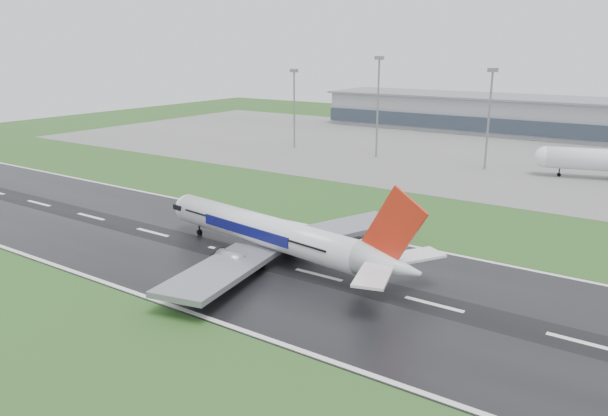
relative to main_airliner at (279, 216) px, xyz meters
The scene contains 7 objects.
ground 30.32m from the main_airliner, ahead, with size 520.00×520.00×0.00m, color #234B1B.
runway 30.31m from the main_airliner, ahead, with size 400.00×45.00×0.10m, color black.
apron 127.30m from the main_airliner, 76.75° to the left, with size 400.00×130.00×0.08m, color slate.
main_airliner is the anchor object (origin of this frame).
floodmast_0 118.87m from the main_airliner, 123.83° to the left, with size 0.64×0.64×27.52m, color gray.
floodmast_1 103.96m from the main_airliner, 107.92° to the left, with size 0.64×0.64×32.29m, color gray.
floodmast_2 98.99m from the main_airliner, 86.90° to the left, with size 0.64×0.64×29.21m, color gray.
Camera 1 is at (27.26, -73.89, 36.15)m, focal length 33.83 mm.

